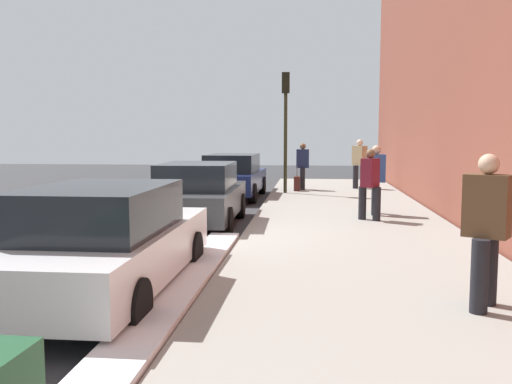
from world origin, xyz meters
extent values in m
plane|color=#333335|center=(0.00, 0.00, 0.00)|extent=(56.00, 56.00, 0.00)
cube|color=gray|center=(0.00, -3.30, 0.07)|extent=(28.00, 4.60, 0.15)
cube|color=gold|center=(0.00, 3.20, 0.00)|extent=(28.00, 0.14, 0.01)
cube|color=white|center=(-5.07, -0.70, 0.11)|extent=(8.52, 0.56, 0.22)
cylinder|color=black|center=(-3.10, 1.15, 0.32)|extent=(0.64, 0.22, 0.64)
cylinder|color=black|center=(-3.11, -0.53, 0.32)|extent=(0.64, 0.22, 0.64)
cylinder|color=black|center=(-5.99, -0.51, 0.32)|extent=(0.64, 0.22, 0.64)
cube|color=white|center=(-4.55, 0.32, 0.59)|extent=(4.66, 1.83, 0.64)
cube|color=black|center=(-4.78, 0.32, 1.21)|extent=(2.43, 1.62, 0.60)
cylinder|color=black|center=(2.64, 1.12, 0.32)|extent=(0.64, 0.23, 0.64)
cylinder|color=black|center=(2.67, -0.56, 0.32)|extent=(0.64, 0.23, 0.64)
cylinder|color=black|center=(-0.05, 1.07, 0.32)|extent=(0.64, 0.23, 0.64)
cylinder|color=black|center=(-0.02, -0.61, 0.32)|extent=(0.64, 0.23, 0.64)
cube|color=#383A3D|center=(1.31, 0.25, 0.59)|extent=(4.38, 1.89, 0.64)
cube|color=black|center=(1.09, 0.25, 1.21)|extent=(2.29, 1.64, 0.60)
cylinder|color=black|center=(8.72, 1.06, 0.32)|extent=(0.64, 0.23, 0.64)
cylinder|color=black|center=(8.69, -0.62, 0.32)|extent=(0.64, 0.23, 0.64)
cylinder|color=black|center=(5.86, 1.12, 0.32)|extent=(0.64, 0.23, 0.64)
cylinder|color=black|center=(5.83, -0.56, 0.32)|extent=(0.64, 0.23, 0.64)
cube|color=navy|center=(7.28, 0.25, 0.59)|extent=(4.66, 1.89, 0.64)
cube|color=black|center=(7.04, 0.26, 1.21)|extent=(2.44, 1.65, 0.60)
cylinder|color=black|center=(-4.95, -4.51, 0.57)|extent=(0.20, 0.20, 0.85)
cylinder|color=black|center=(-5.30, -4.30, 0.57)|extent=(0.20, 0.20, 0.85)
cube|color=brown|center=(-5.13, -4.40, 1.36)|extent=(0.51, 0.58, 0.72)
sphere|color=#D8AD8C|center=(-5.13, -4.40, 1.84)|extent=(0.23, 0.23, 0.23)
cylinder|color=black|center=(9.84, -4.37, 0.58)|extent=(0.20, 0.20, 0.87)
cylinder|color=black|center=(9.56, -4.08, 0.58)|extent=(0.20, 0.20, 0.87)
cube|color=tan|center=(9.70, -4.22, 1.38)|extent=(0.58, 0.57, 0.74)
sphere|color=beige|center=(9.70, -4.22, 1.87)|extent=(0.24, 0.24, 0.24)
cylinder|color=black|center=(8.74, -2.09, 0.55)|extent=(0.19, 0.19, 0.80)
cylinder|color=black|center=(9.12, -2.09, 0.55)|extent=(0.19, 0.19, 0.80)
cube|color=#1E284C|center=(8.93, -2.09, 1.29)|extent=(0.29, 0.46, 0.68)
sphere|color=brown|center=(8.93, -2.09, 1.75)|extent=(0.22, 0.22, 0.22)
cylinder|color=black|center=(1.73, -3.63, 0.55)|extent=(0.19, 0.19, 0.79)
cylinder|color=black|center=(1.54, -3.94, 0.55)|extent=(0.19, 0.19, 0.79)
cube|color=maroon|center=(1.64, -3.78, 1.28)|extent=(0.54, 0.48, 0.67)
sphere|color=brown|center=(1.64, -3.78, 1.72)|extent=(0.22, 0.22, 0.22)
cylinder|color=black|center=(2.82, -4.05, 0.56)|extent=(0.19, 0.19, 0.82)
cylinder|color=black|center=(2.44, -4.01, 0.56)|extent=(0.19, 0.19, 0.82)
cube|color=#335193|center=(2.63, -4.03, 1.33)|extent=(0.34, 0.50, 0.70)
sphere|color=#D8AD8C|center=(2.63, -4.03, 1.79)|extent=(0.23, 0.23, 0.23)
cylinder|color=#2D2D19|center=(7.70, -1.51, 1.87)|extent=(0.12, 0.12, 3.44)
cube|color=black|center=(7.70, -1.51, 3.94)|extent=(0.26, 0.26, 0.70)
sphere|color=red|center=(7.85, -1.51, 4.15)|extent=(0.14, 0.14, 0.14)
sphere|color=orange|center=(7.85, -1.51, 3.93)|extent=(0.14, 0.14, 0.14)
sphere|color=green|center=(7.85, -1.51, 3.71)|extent=(0.14, 0.14, 0.14)
cube|color=#471E19|center=(8.46, -1.90, 0.41)|extent=(0.34, 0.22, 0.52)
cylinder|color=#4C4C4C|center=(8.46, -1.90, 0.85)|extent=(0.03, 0.03, 0.36)
camera|label=1|loc=(-11.70, -2.38, 2.17)|focal=39.20mm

